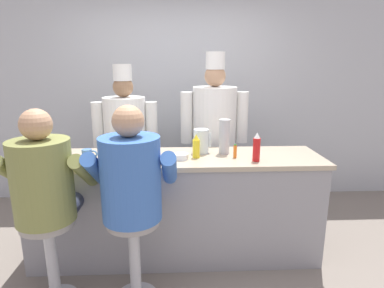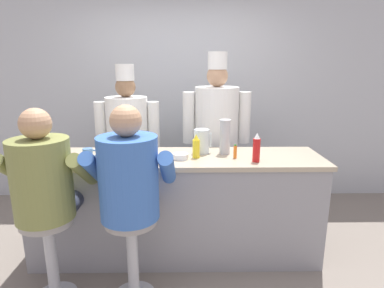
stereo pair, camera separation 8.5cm
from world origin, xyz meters
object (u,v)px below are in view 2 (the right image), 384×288
at_px(mustard_bottle_yellow, 196,147).
at_px(cook_in_whites_far, 216,132).
at_px(diner_seated_blue, 130,183).
at_px(cook_in_whites_near, 128,139).
at_px(cup_stack_steel, 225,137).
at_px(breakfast_plate, 131,156).
at_px(ketchup_bottle_red, 256,148).
at_px(cereal_bowl, 181,156).
at_px(coffee_mug_tan, 50,157).
at_px(coffee_mug_blue, 88,154).
at_px(hot_sauce_bottle_orange, 235,152).
at_px(diner_seated_olive, 45,185).
at_px(water_pitcher_clear, 202,141).

height_order(mustard_bottle_yellow, cook_in_whites_far, cook_in_whites_far).
bearing_deg(diner_seated_blue, cook_in_whites_near, 100.74).
bearing_deg(cup_stack_steel, breakfast_plate, -171.53).
bearing_deg(cook_in_whites_far, ketchup_bottle_red, -73.33).
bearing_deg(ketchup_bottle_red, cup_stack_steel, 132.56).
relative_size(cereal_bowl, coffee_mug_tan, 0.95).
bearing_deg(coffee_mug_blue, cook_in_whites_near, 73.25).
bearing_deg(cook_in_whites_far, coffee_mug_tan, -149.46).
bearing_deg(coffee_mug_blue, mustard_bottle_yellow, 1.81).
bearing_deg(coffee_mug_tan, ketchup_bottle_red, -0.10).
xyz_separation_m(hot_sauce_bottle_orange, cook_in_whites_far, (-0.10, 0.75, 0.02)).
bearing_deg(cereal_bowl, cook_in_whites_far, 64.24).
bearing_deg(cook_in_whites_far, hot_sauce_bottle_orange, -82.62).
bearing_deg(diner_seated_blue, cup_stack_steel, 41.06).
xyz_separation_m(cereal_bowl, diner_seated_blue, (-0.35, -0.48, -0.06)).
relative_size(coffee_mug_tan, diner_seated_blue, 0.09).
relative_size(cup_stack_steel, diner_seated_olive, 0.21).
height_order(water_pitcher_clear, cook_in_whites_far, cook_in_whites_far).
bearing_deg(coffee_mug_blue, cup_stack_steel, 7.60).
height_order(ketchup_bottle_red, coffee_mug_blue, ketchup_bottle_red).
bearing_deg(diner_seated_blue, cereal_bowl, 53.86).
distance_m(ketchup_bottle_red, coffee_mug_blue, 1.43).
distance_m(mustard_bottle_yellow, coffee_mug_tan, 1.22).
bearing_deg(diner_seated_olive, cook_in_whites_far, 43.40).
bearing_deg(hot_sauce_bottle_orange, cook_in_whites_near, 146.65).
xyz_separation_m(hot_sauce_bottle_orange, diner_seated_blue, (-0.82, -0.50, -0.09)).
height_order(cereal_bowl, cook_in_whites_far, cook_in_whites_far).
height_order(cereal_bowl, cup_stack_steel, cup_stack_steel).
bearing_deg(diner_seated_blue, water_pitcher_clear, 51.33).
relative_size(breakfast_plate, diner_seated_olive, 0.18).
height_order(coffee_mug_tan, cook_in_whites_far, cook_in_whites_far).
relative_size(mustard_bottle_yellow, cook_in_whites_far, 0.11).
bearing_deg(hot_sauce_bottle_orange, breakfast_plate, 178.38).
xyz_separation_m(mustard_bottle_yellow, coffee_mug_tan, (-1.21, -0.12, -0.05)).
distance_m(coffee_mug_tan, diner_seated_blue, 0.83).
distance_m(diner_seated_olive, cook_in_whites_near, 1.25).
relative_size(cup_stack_steel, diner_seated_blue, 0.21).
bearing_deg(ketchup_bottle_red, cook_in_whites_near, 146.63).
relative_size(ketchup_bottle_red, coffee_mug_tan, 1.78).
relative_size(mustard_bottle_yellow, breakfast_plate, 0.81).
bearing_deg(cereal_bowl, coffee_mug_tan, -175.63).
xyz_separation_m(water_pitcher_clear, coffee_mug_blue, (-0.98, -0.18, -0.06)).
xyz_separation_m(diner_seated_olive, cook_in_whites_far, (1.33, 1.26, 0.12)).
distance_m(breakfast_plate, diner_seated_olive, 0.75).
distance_m(breakfast_plate, cook_in_whites_near, 0.68).
relative_size(water_pitcher_clear, diner_seated_olive, 0.15).
relative_size(cup_stack_steel, cook_in_whites_far, 0.17).
xyz_separation_m(diner_seated_olive, diner_seated_blue, (0.60, 0.00, 0.01)).
xyz_separation_m(coffee_mug_tan, cook_in_whites_far, (1.45, 0.86, 0.03)).
distance_m(hot_sauce_bottle_orange, cook_in_whites_far, 0.76).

